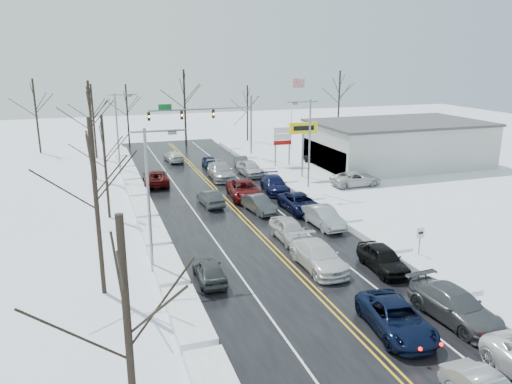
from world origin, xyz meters
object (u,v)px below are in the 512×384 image
object	(u,v)px
traffic_signal_mast	(213,117)
flagpole	(293,109)
oncoming_car_0	(210,205)
tires_plus_sign	(303,132)
dealership_building	(398,143)

from	to	relation	value
traffic_signal_mast	flagpole	xyz separation A→B (m)	(11.72, 2.01, 0.45)
flagpole	oncoming_car_0	size ratio (longest dim) A/B	2.35
flagpole	oncoming_car_0	bearing A→B (deg)	-128.35
traffic_signal_mast	flagpole	size ratio (longest dim) A/B	1.33
oncoming_car_0	tires_plus_sign	bearing A→B (deg)	-153.14
dealership_building	oncoming_car_0	world-z (taller)	dealership_building
tires_plus_sign	flagpole	world-z (taller)	flagpole
flagpole	oncoming_car_0	xyz separation A→B (m)	(-16.90, -21.35, -5.93)
tires_plus_sign	oncoming_car_0	xyz separation A→B (m)	(-12.23, -7.35, -4.99)
tires_plus_sign	oncoming_car_0	bearing A→B (deg)	-148.99
traffic_signal_mast	flagpole	world-z (taller)	flagpole
tires_plus_sign	oncoming_car_0	size ratio (longest dim) A/B	1.41
traffic_signal_mast	flagpole	distance (m)	11.90
traffic_signal_mast	dealership_building	size ratio (longest dim) A/B	0.65
traffic_signal_mast	oncoming_car_0	xyz separation A→B (m)	(-5.17, -19.34, -5.48)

